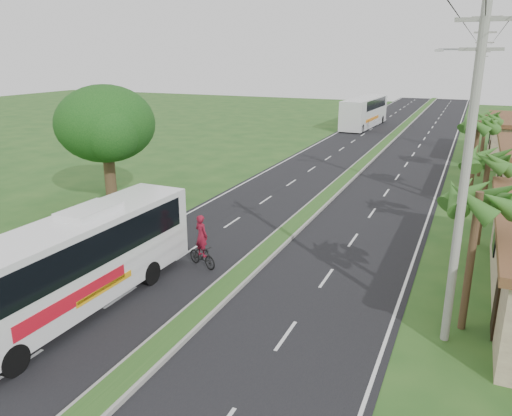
% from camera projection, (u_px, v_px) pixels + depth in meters
% --- Properties ---
extents(ground, '(180.00, 180.00, 0.00)m').
position_uv_depth(ground, '(197.00, 316.00, 18.46)').
color(ground, '#244E1C').
rests_on(ground, ground).
extents(road_asphalt, '(14.00, 160.00, 0.02)m').
position_uv_depth(road_asphalt, '(337.00, 188.00, 35.95)').
color(road_asphalt, black).
rests_on(road_asphalt, ground).
extents(median_strip, '(1.20, 160.00, 0.18)m').
position_uv_depth(median_strip, '(337.00, 186.00, 35.92)').
color(median_strip, gray).
rests_on(median_strip, ground).
extents(lane_edge_left, '(0.12, 160.00, 0.01)m').
position_uv_depth(lane_edge_left, '(252.00, 179.00, 38.52)').
color(lane_edge_left, silver).
rests_on(lane_edge_left, ground).
extents(lane_edge_right, '(0.12, 160.00, 0.01)m').
position_uv_depth(lane_edge_right, '(435.00, 198.00, 33.38)').
color(lane_edge_right, silver).
rests_on(lane_edge_right, ground).
extents(palm_verge_a, '(2.40, 2.40, 5.45)m').
position_uv_depth(palm_verge_a, '(479.00, 199.00, 16.22)').
color(palm_verge_a, '#473321').
rests_on(palm_verge_a, ground).
extents(palm_verge_b, '(2.40, 2.40, 5.05)m').
position_uv_depth(palm_verge_b, '(489.00, 160.00, 24.05)').
color(palm_verge_b, '#473321').
rests_on(palm_verge_b, ground).
extents(palm_verge_c, '(2.40, 2.40, 5.85)m').
position_uv_depth(palm_verge_c, '(479.00, 125.00, 30.18)').
color(palm_verge_c, '#473321').
rests_on(palm_verge_c, ground).
extents(palm_verge_d, '(2.40, 2.40, 5.25)m').
position_uv_depth(palm_verge_d, '(486.00, 118.00, 38.03)').
color(palm_verge_d, '#473321').
rests_on(palm_verge_d, ground).
extents(shade_tree, '(6.30, 6.00, 7.54)m').
position_uv_depth(shade_tree, '(104.00, 126.00, 30.37)').
color(shade_tree, '#473321').
rests_on(shade_tree, ground).
extents(utility_pole_a, '(1.60, 0.28, 11.00)m').
position_uv_depth(utility_pole_a, '(465.00, 177.00, 15.26)').
color(utility_pole_a, gray).
rests_on(utility_pole_a, ground).
extents(utility_pole_b, '(3.20, 0.28, 12.00)m').
position_uv_depth(utility_pole_b, '(475.00, 107.00, 29.09)').
color(utility_pole_b, gray).
rests_on(utility_pole_b, ground).
extents(utility_pole_c, '(1.60, 0.28, 11.00)m').
position_uv_depth(utility_pole_c, '(478.00, 93.00, 46.74)').
color(utility_pole_c, gray).
rests_on(utility_pole_c, ground).
extents(utility_pole_d, '(1.60, 0.28, 10.50)m').
position_uv_depth(utility_pole_d, '(480.00, 84.00, 64.31)').
color(utility_pole_d, gray).
rests_on(utility_pole_d, ground).
extents(coach_bus_main, '(2.68, 11.74, 3.78)m').
position_uv_depth(coach_bus_main, '(72.00, 260.00, 18.15)').
color(coach_bus_main, white).
rests_on(coach_bus_main, ground).
extents(coach_bus_far, '(3.55, 12.99, 3.74)m').
position_uv_depth(coach_bus_far, '(364.00, 111.00, 64.84)').
color(coach_bus_far, white).
rests_on(coach_bus_far, ground).
extents(motorcyclist, '(1.83, 1.11, 2.48)m').
position_uv_depth(motorcyclist, '(202.00, 248.00, 22.39)').
color(motorcyclist, black).
rests_on(motorcyclist, ground).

